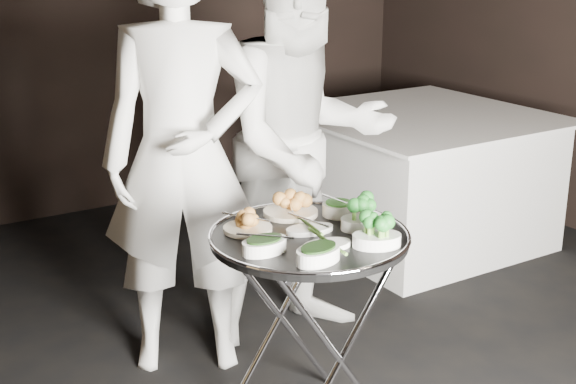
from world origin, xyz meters
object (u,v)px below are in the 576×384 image
serving_tray (309,237)px  dining_table (418,178)px  tray_stand (309,324)px  waiter_right (305,143)px  waiter_left (183,158)px

serving_tray → dining_table: serving_tray is taller
tray_stand → waiter_right: (0.44, 0.71, 0.51)m
serving_tray → dining_table: 2.25m
tray_stand → dining_table: bearing=38.2°
serving_tray → dining_table: size_ratio=0.52×
waiter_left → tray_stand: bearing=-53.7°
tray_stand → waiter_left: (-0.16, 0.76, 0.51)m
tray_stand → waiter_left: bearing=101.8°
serving_tray → waiter_left: bearing=101.8°
tray_stand → serving_tray: bearing=90.0°
waiter_left → waiter_right: size_ratio=1.00×
waiter_left → dining_table: (1.90, 0.62, -0.55)m
tray_stand → waiter_left: size_ratio=0.42×
serving_tray → waiter_right: size_ratio=0.39×
tray_stand → serving_tray: serving_tray is taller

